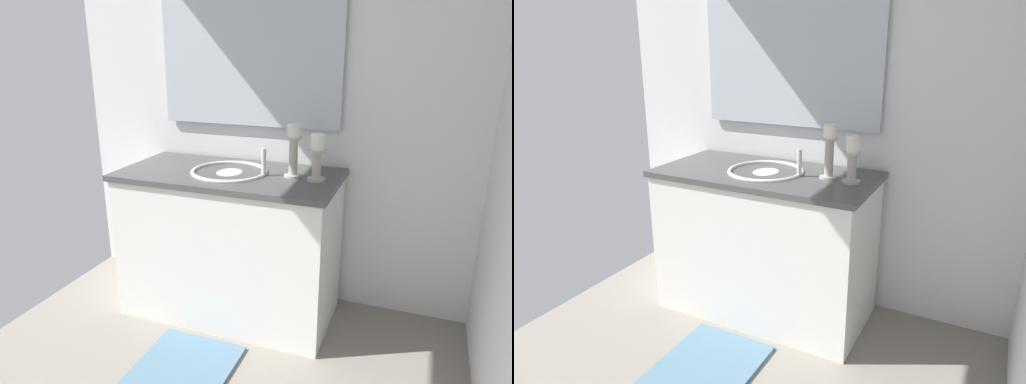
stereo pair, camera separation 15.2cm
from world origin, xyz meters
The scene contains 7 objects.
wall_left centered at (-1.26, 0.00, 1.23)m, with size 0.04×2.33×2.45m, color white.
vanity_cabinet centered at (-0.93, -0.10, 0.40)m, with size 0.58×1.15×0.81m.
sink_basin centered at (-0.93, -0.10, 0.77)m, with size 0.40×0.40×0.24m.
mirror centered at (-1.21, -0.10, 1.45)m, with size 0.02×1.03×0.89m, color silver.
candle_holder_tall centered at (-0.94, 0.36, 0.93)m, with size 0.09×0.09×0.23m.
candle_holder_short centered at (-0.97, 0.23, 0.95)m, with size 0.09×0.09×0.27m.
bath_mat centered at (-0.31, -0.10, 0.01)m, with size 0.60×0.44×0.02m, color slate.
Camera 1 is at (1.17, 0.85, 1.44)m, focal length 32.32 mm.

